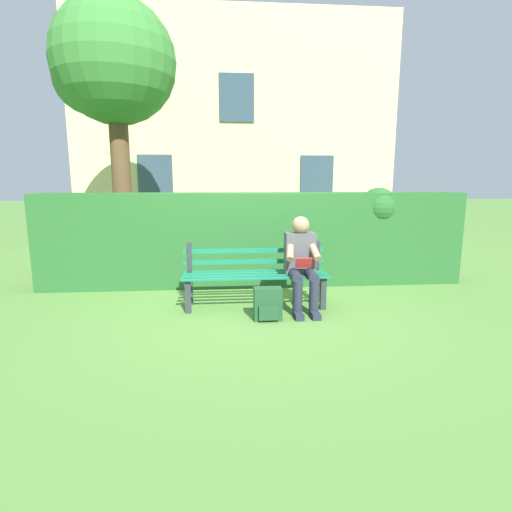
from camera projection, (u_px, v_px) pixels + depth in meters
ground at (255, 307)px, 5.20m from camera, size 60.00×60.00×0.00m
park_bench at (255, 275)px, 5.19m from camera, size 1.85×0.50×0.82m
person_seated at (301, 261)px, 5.04m from camera, size 0.44×0.73×1.17m
hedge_backdrop at (256, 237)px, 6.28m from camera, size 6.46×0.71×1.50m
tree at (110, 68)px, 7.21m from camera, size 2.29×2.18×4.78m
building_facade at (235, 134)px, 12.03m from camera, size 8.62×3.14×5.99m
backpack at (268, 304)px, 4.69m from camera, size 0.33×0.24×0.38m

